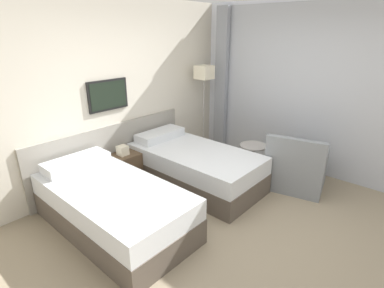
{
  "coord_description": "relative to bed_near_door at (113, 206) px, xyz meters",
  "views": [
    {
      "loc": [
        -2.58,
        -1.66,
        2.24
      ],
      "look_at": [
        0.41,
        0.99,
        0.71
      ],
      "focal_mm": 28.0,
      "sensor_mm": 36.0,
      "label": 1
    }
  ],
  "objects": [
    {
      "name": "side_table",
      "position": [
        2.22,
        -0.57,
        0.1
      ],
      "size": [
        0.42,
        0.42,
        0.57
      ],
      "color": "gray",
      "rests_on": "ground_plane"
    },
    {
      "name": "wall_headboard",
      "position": [
        0.91,
        1.06,
        1.01
      ],
      "size": [
        10.0,
        0.1,
        2.7
      ],
      "color": "beige",
      "rests_on": "ground_plane"
    },
    {
      "name": "bed_near_window",
      "position": [
        1.47,
        0.0,
        0.0
      ],
      "size": [
        1.03,
        2.01,
        0.69
      ],
      "color": "brown",
      "rests_on": "ground_plane"
    },
    {
      "name": "ground_plane",
      "position": [
        0.92,
        -1.07,
        -0.29
      ],
      "size": [
        16.0,
        16.0,
        0.0
      ],
      "primitive_type": "plane",
      "color": "gray"
    },
    {
      "name": "armchair",
      "position": [
        2.41,
        -1.2,
        0.0
      ],
      "size": [
        0.91,
        0.95,
        0.86
      ],
      "rotation": [
        0.0,
        0.0,
        1.8
      ],
      "color": "gray",
      "rests_on": "ground_plane"
    },
    {
      "name": "wall_window",
      "position": [
        3.14,
        -1.16,
        1.05
      ],
      "size": [
        0.21,
        4.6,
        2.7
      ],
      "color": "white",
      "rests_on": "ground_plane"
    },
    {
      "name": "nightstand",
      "position": [
        0.74,
        0.77,
        -0.03
      ],
      "size": [
        0.46,
        0.36,
        0.63
      ],
      "color": "brown",
      "rests_on": "ground_plane"
    },
    {
      "name": "bed_near_door",
      "position": [
        0.0,
        0.0,
        0.0
      ],
      "size": [
        1.03,
        2.01,
        0.69
      ],
      "color": "brown",
      "rests_on": "ground_plane"
    },
    {
      "name": "floor_lamp",
      "position": [
        2.56,
        0.72,
        1.13
      ],
      "size": [
        0.27,
        0.27,
        1.65
      ],
      "color": "#9E9993",
      "rests_on": "ground_plane"
    }
  ]
}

